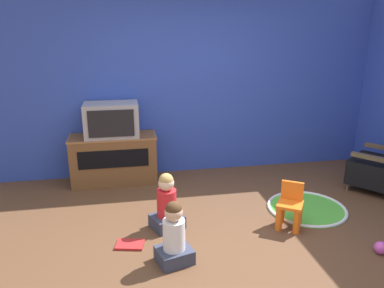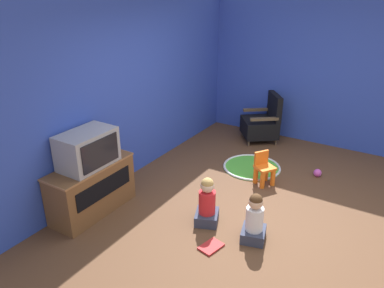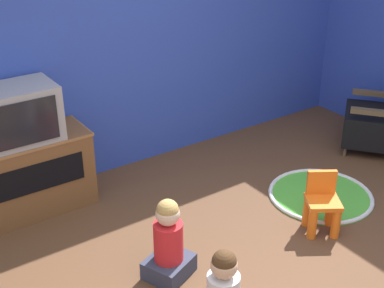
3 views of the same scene
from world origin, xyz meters
The scene contains 8 objects.
ground_plane centered at (0.00, 0.00, 0.00)m, with size 30.00×30.00×0.00m, color brown.
wall_back centered at (-0.08, 2.19, 1.33)m, with size 5.83×0.12×2.66m.
tv_cabinet centered at (-1.16, 1.88, 0.35)m, with size 1.18×0.48×0.68m.
television centered at (-1.16, 1.87, 0.90)m, with size 0.72×0.45×0.45m.
black_armchair centered at (2.30, 0.93, 0.34)m, with size 0.86×0.86×0.90m.
yellow_kid_chair centered at (0.72, 0.25, 0.22)m, with size 0.35×0.35×0.50m.
play_mat centered at (1.11, 0.60, 0.01)m, with size 0.94×0.94×0.04m.
child_watching_left centered at (-0.59, 0.48, 0.27)m, with size 0.40×0.38×0.63m.
Camera 3 is at (-2.20, -2.13, 2.56)m, focal length 50.00 mm.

